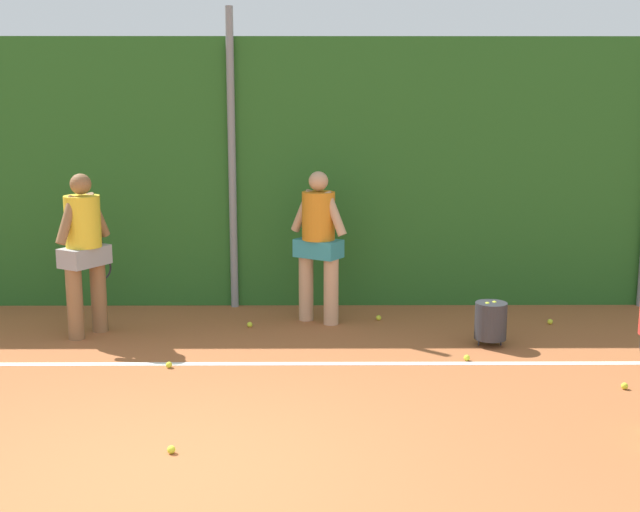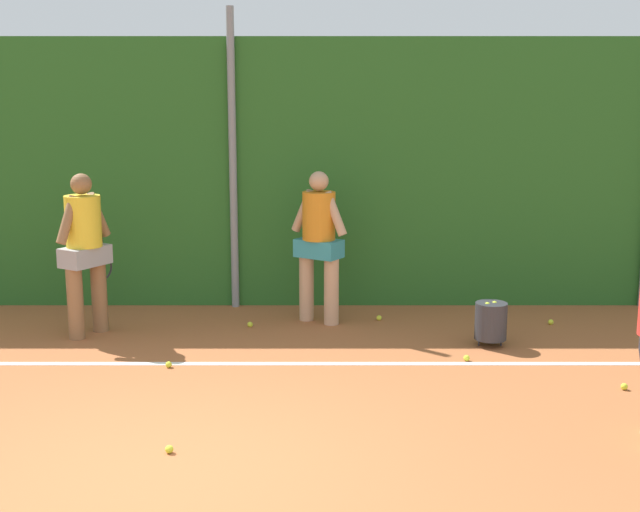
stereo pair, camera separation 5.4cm
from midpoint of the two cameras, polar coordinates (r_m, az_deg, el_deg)
ground_plane at (r=8.04m, az=-8.31°, el=-9.78°), size 28.97×28.97×0.00m
hedge_fence_backdrop at (r=11.24m, az=-5.98°, el=5.52°), size 18.83×0.25×3.51m
fence_post_center at (r=11.05m, az=-6.09°, el=6.37°), size 0.10×0.10×3.88m
court_baseline_paint at (r=9.09m, az=-7.34°, el=-7.22°), size 13.76×0.10×0.01m
player_midcourt at (r=10.17m, az=-15.75°, el=0.66°), size 0.57×0.78×1.91m
player_backcourt_far at (r=10.35m, az=-0.25°, el=1.19°), size 0.69×0.57×1.88m
ball_hopper at (r=9.75m, az=11.28°, el=-4.29°), size 0.36×0.36×0.51m
tennis_ball_0 at (r=10.67m, az=3.83°, el=-4.18°), size 0.07×0.07×0.07m
tennis_ball_1 at (r=8.79m, az=19.67°, el=-8.25°), size 0.07×0.07×0.07m
tennis_ball_3 at (r=7.03m, az=-10.21°, el=-12.72°), size 0.07×0.07×0.07m
tennis_ball_4 at (r=10.77m, az=10.65°, el=-4.21°), size 0.07×0.07×0.07m
tennis_ball_5 at (r=9.24m, az=9.70°, el=-6.78°), size 0.07×0.07×0.07m
tennis_ball_6 at (r=9.03m, az=-10.31°, el=-7.23°), size 0.07×0.07×0.07m
tennis_ball_7 at (r=10.84m, az=15.11°, el=-4.30°), size 0.07×0.07×0.07m
tennis_ball_11 at (r=10.39m, az=-4.90°, el=-4.63°), size 0.07×0.07×0.07m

